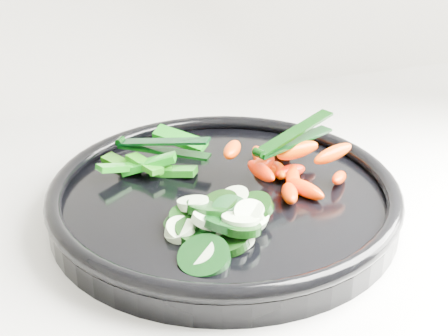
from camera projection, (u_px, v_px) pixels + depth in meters
name	position (u px, v px, depth m)	size (l,w,h in m)	color
veggie_tray	(224.00, 197.00, 0.67)	(0.39, 0.39, 0.04)	black
cucumber_pile	(213.00, 224.00, 0.60)	(0.12, 0.13, 0.04)	black
carrot_pile	(286.00, 162.00, 0.69)	(0.15, 0.16, 0.05)	#F84800
pepper_pile	(154.00, 161.00, 0.72)	(0.14, 0.11, 0.04)	#1F690A
tong_carrot	(292.00, 138.00, 0.67)	(0.11, 0.06, 0.02)	black
tong_pepper	(161.00, 146.00, 0.71)	(0.10, 0.08, 0.02)	black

